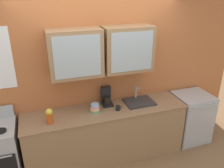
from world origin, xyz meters
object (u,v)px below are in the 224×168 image
(sink_faucet, at_px, (139,102))
(cup_near_sink, at_px, (118,108))
(vase, at_px, (49,116))
(bowl_stack, at_px, (95,108))
(dishwasher, at_px, (191,117))
(coffee_maker, at_px, (107,98))

(sink_faucet, bearing_deg, cup_near_sink, -163.77)
(vase, bearing_deg, bowl_stack, 9.55)
(sink_faucet, height_order, cup_near_sink, sink_faucet)
(bowl_stack, relative_size, dishwasher, 0.17)
(sink_faucet, height_order, vase, sink_faucet)
(cup_near_sink, distance_m, coffee_maker, 0.28)
(sink_faucet, xyz_separation_m, cup_near_sink, (-0.41, -0.12, 0.02))
(coffee_maker, bearing_deg, cup_near_sink, -66.98)
(bowl_stack, bearing_deg, cup_near_sink, -12.59)
(coffee_maker, bearing_deg, vase, -162.84)
(dishwasher, distance_m, coffee_maker, 1.65)
(bowl_stack, bearing_deg, sink_faucet, 3.30)
(sink_faucet, relative_size, coffee_maker, 1.59)
(sink_faucet, bearing_deg, dishwasher, -2.94)
(sink_faucet, relative_size, cup_near_sink, 4.60)
(vase, xyz_separation_m, dishwasher, (2.46, 0.10, -0.56))
(bowl_stack, height_order, coffee_maker, coffee_maker)
(bowl_stack, relative_size, coffee_maker, 0.52)
(vase, height_order, coffee_maker, coffee_maker)
(sink_faucet, xyz_separation_m, vase, (-1.43, -0.16, 0.09))
(bowl_stack, xyz_separation_m, coffee_maker, (0.24, 0.17, 0.05))
(sink_faucet, height_order, dishwasher, sink_faucet)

